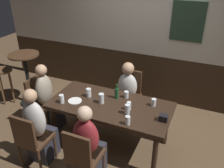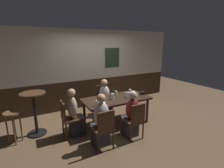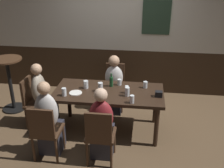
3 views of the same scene
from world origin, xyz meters
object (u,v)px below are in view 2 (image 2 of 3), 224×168
(pint_glass_amber, at_px, (130,91))
(beer_glass_tall, at_px, (102,98))
(person_left_near, at_px, (101,124))
(dining_table, at_px, (116,101))
(tumbler_short, at_px, (113,97))
(bar_stool, at_px, (13,119))
(person_mid_near, at_px, (131,117))
(plate_white_large, at_px, (101,103))
(chair_mid_far, at_px, (103,98))
(highball_clear, at_px, (97,103))
(condiment_caddy, at_px, (142,93))
(person_mid_far, at_px, (105,100))
(tumbler_water, at_px, (126,95))
(beer_glass_half, at_px, (137,97))
(pint_glass_pale, at_px, (116,93))
(chair_mid_near, at_px, (135,119))
(beer_bottle_green, at_px, (113,93))
(chair_left_near, at_px, (104,127))
(person_head_west, at_px, (75,116))
(chair_head_west, at_px, (68,117))
(side_bar_table, at_px, (35,110))
(pint_glass_stout, at_px, (129,95))

(pint_glass_amber, bearing_deg, beer_glass_tall, -171.61)
(person_left_near, bearing_deg, dining_table, 41.15)
(tumbler_short, height_order, bar_stool, tumbler_short)
(person_mid_near, height_order, plate_white_large, person_mid_near)
(person_mid_near, relative_size, beer_glass_tall, 8.40)
(chair_mid_far, distance_m, plate_white_large, 1.14)
(highball_clear, height_order, plate_white_large, highball_clear)
(person_left_near, relative_size, condiment_caddy, 10.72)
(chair_mid_far, relative_size, person_mid_far, 0.79)
(condiment_caddy, xyz_separation_m, bar_stool, (-3.21, 0.42, -0.22))
(tumbler_water, bearing_deg, beer_glass_half, -72.38)
(person_mid_near, relative_size, pint_glass_pale, 10.78)
(highball_clear, bearing_deg, beer_glass_half, -5.52)
(chair_mid_near, relative_size, pint_glass_pale, 8.41)
(pint_glass_pale, bearing_deg, beer_bottle_green, -152.16)
(chair_mid_near, height_order, tumbler_water, chair_mid_near)
(chair_left_near, height_order, person_left_near, person_left_near)
(chair_mid_far, bearing_deg, condiment_caddy, -49.51)
(highball_clear, bearing_deg, person_head_west, 152.49)
(tumbler_short, distance_m, condiment_caddy, 0.93)
(chair_left_near, height_order, beer_glass_half, chair_left_near)
(pint_glass_pale, bearing_deg, person_left_near, -134.48)
(person_left_near, distance_m, beer_bottle_green, 1.24)
(chair_head_west, distance_m, beer_glass_tall, 0.97)
(pint_glass_amber, xyz_separation_m, side_bar_table, (-2.55, 0.26, -0.17))
(beer_glass_half, xyz_separation_m, plate_white_large, (-0.91, 0.21, -0.05))
(bar_stool, bearing_deg, pint_glass_amber, -2.18)
(person_mid_far, bearing_deg, beer_glass_tall, -122.18)
(highball_clear, distance_m, condiment_caddy, 1.47)
(chair_head_west, height_order, highball_clear, chair_head_west)
(pint_glass_pale, height_order, pint_glass_stout, pint_glass_stout)
(person_mid_far, bearing_deg, chair_mid_far, 90.00)
(person_mid_far, distance_m, pint_glass_stout, 0.93)
(dining_table, distance_m, beer_glass_tall, 0.42)
(pint_glass_pale, distance_m, pint_glass_stout, 0.43)
(person_head_west, height_order, pint_glass_amber, person_head_west)
(beer_bottle_green, relative_size, plate_white_large, 1.14)
(person_head_west, height_order, highball_clear, person_head_west)
(beer_glass_tall, distance_m, condiment_caddy, 1.20)
(pint_glass_stout, bearing_deg, chair_mid_near, -113.66)
(pint_glass_stout, height_order, side_bar_table, side_bar_table)
(person_mid_far, xyz_separation_m, bar_stool, (-2.41, -0.36, 0.09))
(pint_glass_pale, height_order, beer_bottle_green, beer_bottle_green)
(person_head_west, bearing_deg, tumbler_short, -1.33)
(chair_left_near, bearing_deg, chair_head_west, 121.75)
(chair_mid_far, bearing_deg, side_bar_table, -169.32)
(pint_glass_amber, relative_size, beer_glass_half, 0.90)
(highball_clear, relative_size, beer_glass_half, 1.04)
(person_head_west, xyz_separation_m, highball_clear, (0.48, -0.25, 0.31))
(chair_head_west, relative_size, tumbler_water, 7.11)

